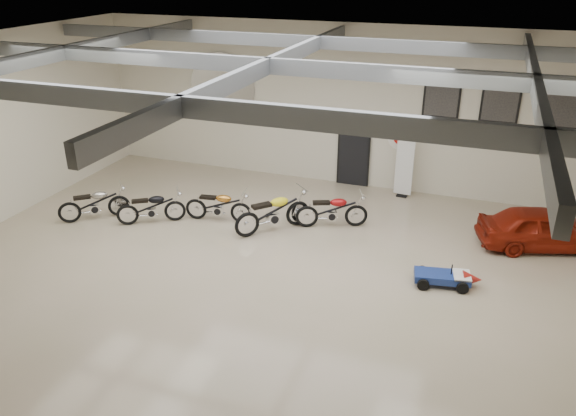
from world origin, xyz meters
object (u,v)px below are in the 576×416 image
(motorcycle_red, at_px, (332,210))
(motorcycle_silver, at_px, (94,203))
(motorcycle_gold, at_px, (218,205))
(motorcycle_yellow, at_px, (273,212))
(go_kart, at_px, (448,275))
(vintage_car, at_px, (543,228))
(motorcycle_black, at_px, (151,207))
(banner_stand, at_px, (404,166))

(motorcycle_red, bearing_deg, motorcycle_silver, 173.47)
(motorcycle_gold, distance_m, motorcycle_red, 3.13)
(motorcycle_yellow, relative_size, go_kart, 1.44)
(motorcycle_yellow, bearing_deg, motorcycle_silver, 143.72)
(motorcycle_yellow, distance_m, vintage_car, 6.86)
(motorcycle_black, distance_m, motorcycle_gold, 1.84)
(motorcycle_red, xyz_separation_m, vintage_car, (5.30, 0.65, 0.03))
(motorcycle_black, bearing_deg, motorcycle_yellow, -20.61)
(banner_stand, bearing_deg, go_kart, -64.35)
(motorcycle_black, bearing_deg, banner_stand, 2.09)
(motorcycle_yellow, bearing_deg, banner_stand, 2.94)
(motorcycle_black, distance_m, motorcycle_red, 4.95)
(motorcycle_silver, height_order, motorcycle_red, motorcycle_red)
(go_kart, distance_m, vintage_car, 3.35)
(go_kart, bearing_deg, motorcycle_black, 165.70)
(go_kart, bearing_deg, vintage_car, 42.24)
(motorcycle_red, distance_m, vintage_car, 5.34)
(motorcycle_red, xyz_separation_m, go_kart, (3.27, -2.00, -0.23))
(motorcycle_silver, bearing_deg, go_kart, -41.16)
(motorcycle_yellow, xyz_separation_m, vintage_car, (6.71, 1.42, -0.03))
(vintage_car, bearing_deg, motorcycle_silver, 83.64)
(motorcycle_silver, distance_m, motorcycle_red, 6.60)
(motorcycle_gold, relative_size, go_kart, 1.24)
(motorcycle_silver, relative_size, motorcycle_yellow, 0.88)
(motorcycle_silver, relative_size, motorcycle_black, 1.03)
(motorcycle_silver, distance_m, motorcycle_black, 1.65)
(motorcycle_silver, xyz_separation_m, motorcycle_yellow, (4.94, 1.01, 0.07))
(go_kart, height_order, vintage_car, vintage_car)
(motorcycle_gold, relative_size, vintage_car, 0.59)
(motorcycle_silver, height_order, motorcycle_black, motorcycle_silver)
(motorcycle_red, relative_size, vintage_car, 0.61)
(banner_stand, distance_m, motorcycle_silver, 9.07)
(motorcycle_silver, bearing_deg, motorcycle_black, -27.98)
(banner_stand, xyz_separation_m, motorcycle_gold, (-4.52, -3.48, -0.50))
(motorcycle_red, bearing_deg, motorcycle_gold, 170.98)
(motorcycle_yellow, bearing_deg, go_kart, -62.56)
(motorcycle_black, relative_size, go_kart, 1.22)
(banner_stand, bearing_deg, motorcycle_red, -113.10)
(motorcycle_black, height_order, go_kart, motorcycle_black)
(motorcycle_black, distance_m, motorcycle_yellow, 3.40)
(banner_stand, relative_size, motorcycle_silver, 1.04)
(motorcycle_yellow, distance_m, motorcycle_red, 1.61)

